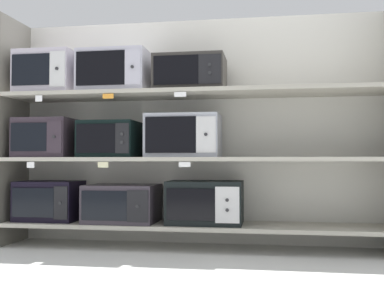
{
  "coord_description": "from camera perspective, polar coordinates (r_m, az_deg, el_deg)",
  "views": [
    {
      "loc": [
        0.57,
        -3.52,
        0.65
      ],
      "look_at": [
        0.0,
        0.0,
        0.78
      ],
      "focal_mm": 44.33,
      "sensor_mm": 36.0,
      "label": 1
    }
  ],
  "objects": [
    {
      "name": "back_panel",
      "position": [
        3.82,
        0.61,
        1.6
      ],
      "size": [
        3.07,
        0.04,
        1.79
      ],
      "primitive_type": "cube",
      "color": "beige",
      "rests_on": "ground"
    },
    {
      "name": "microwave_0",
      "position": [
        3.92,
        -16.8,
        -6.56
      ],
      "size": [
        0.47,
        0.36,
        0.31
      ],
      "color": "black",
      "rests_on": "shelf_0"
    },
    {
      "name": "microwave_4",
      "position": [
        3.72,
        -9.78,
        0.54
      ],
      "size": [
        0.43,
        0.4,
        0.28
      ],
      "color": "black",
      "rests_on": "shelf_1"
    },
    {
      "name": "price_tag_4",
      "position": [
        3.51,
        -10.06,
        5.69
      ],
      "size": [
        0.08,
        0.0,
        0.04
      ],
      "primitive_type": "cube",
      "color": "orange"
    },
    {
      "name": "upright_left",
      "position": [
        4.07,
        -20.82,
        1.51
      ],
      "size": [
        0.05,
        0.46,
        1.79
      ],
      "primitive_type": "cube",
      "color": "#68645B",
      "rests_on": "ground"
    },
    {
      "name": "price_tag_0",
      "position": [
        3.72,
        -18.85,
        -2.4
      ],
      "size": [
        0.06,
        0.0,
        0.04
      ],
      "primitive_type": "cube",
      "color": "white"
    },
    {
      "name": "price_tag_5",
      "position": [
        3.37,
        -1.44,
        5.99
      ],
      "size": [
        0.09,
        0.0,
        0.03
      ],
      "primitive_type": "cube",
      "color": "white"
    },
    {
      "name": "shelf_2",
      "position": [
        3.6,
        0.0,
        6.08
      ],
      "size": [
        2.87,
        0.46,
        0.03
      ],
      "primitive_type": "cube",
      "color": "#ADA899"
    },
    {
      "name": "microwave_6",
      "position": [
        3.97,
        -16.77,
        8.06
      ],
      "size": [
        0.45,
        0.41,
        0.34
      ],
      "color": "#BCB3C2",
      "rests_on": "shelf_2"
    },
    {
      "name": "microwave_2",
      "position": [
        3.56,
        1.6,
        -7.03
      ],
      "size": [
        0.55,
        0.38,
        0.32
      ],
      "color": "black",
      "rests_on": "shelf_0"
    },
    {
      "name": "shelf_1",
      "position": [
        3.56,
        0.0,
        -1.85
      ],
      "size": [
        2.87,
        0.46,
        0.03
      ],
      "primitive_type": "cube",
      "color": "#ADA899"
    },
    {
      "name": "price_tag_3",
      "position": [
        3.72,
        -17.95,
        5.24
      ],
      "size": [
        0.05,
        0.0,
        0.05
      ],
      "primitive_type": "cube",
      "color": "white"
    },
    {
      "name": "microwave_8",
      "position": [
        3.62,
        -0.2,
        8.4
      ],
      "size": [
        0.52,
        0.38,
        0.27
      ],
      "color": "#33302C",
      "rests_on": "shelf_2"
    },
    {
      "name": "ground",
      "position": [
        2.67,
        -3.6,
        -16.46
      ],
      "size": [
        6.87,
        6.0,
        0.02
      ],
      "primitive_type": "cube",
      "color": "silver"
    },
    {
      "name": "price_tag_2",
      "position": [
        3.33,
        -0.9,
        -2.48
      ],
      "size": [
        0.08,
        0.0,
        0.04
      ],
      "primitive_type": "cube",
      "color": "white"
    },
    {
      "name": "microwave_3",
      "position": [
        3.92,
        -16.97,
        0.67
      ],
      "size": [
        0.43,
        0.41,
        0.31
      ],
      "color": "#312730",
      "rests_on": "shelf_1"
    },
    {
      "name": "microwave_5",
      "position": [
        3.58,
        -1.01,
        0.99
      ],
      "size": [
        0.55,
        0.36,
        0.32
      ],
      "color": "#9EA1AD",
      "rests_on": "shelf_1"
    },
    {
      "name": "microwave_7",
      "position": [
        3.77,
        -9.13,
        8.46
      ],
      "size": [
        0.52,
        0.42,
        0.32
      ],
      "color": "#B5B3C3",
      "rests_on": "shelf_2"
    },
    {
      "name": "shelf_0",
      "position": [
        3.6,
        0.0,
        -9.78
      ],
      "size": [
        2.87,
        0.46,
        0.03
      ],
      "primitive_type": "cube",
      "color": "#ADA899",
      "rests_on": "ground"
    },
    {
      "name": "price_tag_1",
      "position": [
        3.49,
        -10.66,
        -2.47
      ],
      "size": [
        0.08,
        0.0,
        0.04
      ],
      "primitive_type": "cube",
      "color": "beige"
    },
    {
      "name": "microwave_1",
      "position": [
        3.7,
        -8.36,
        -7.08
      ],
      "size": [
        0.53,
        0.43,
        0.29
      ],
      "color": "#342D36",
      "rests_on": "shelf_0"
    }
  ]
}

